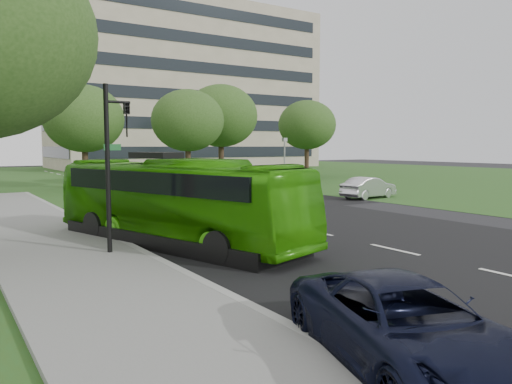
% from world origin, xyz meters
% --- Properties ---
extents(ground, '(160.00, 160.00, 0.00)m').
position_xyz_m(ground, '(0.00, 0.00, 0.00)').
color(ground, black).
rests_on(ground, ground).
extents(street_surfaces, '(120.00, 120.00, 0.15)m').
position_xyz_m(street_surfaces, '(-0.38, 22.75, 0.03)').
color(street_surfaces, black).
rests_on(street_surfaces, ground).
extents(office_building, '(40.10, 20.10, 25.00)m').
position_xyz_m(office_building, '(21.96, 61.96, 12.50)').
color(office_building, gray).
rests_on(office_building, ground).
extents(tree_park_b, '(6.20, 6.20, 8.12)m').
position_xyz_m(tree_park_b, '(-2.39, 27.45, 5.48)').
color(tree_park_b, black).
rests_on(tree_park_b, ground).
extents(tree_park_c, '(6.08, 6.08, 8.07)m').
position_xyz_m(tree_park_c, '(5.59, 25.50, 5.47)').
color(tree_park_c, black).
rests_on(tree_park_c, ground).
extents(tree_park_d, '(6.91, 6.91, 9.13)m').
position_xyz_m(tree_park_d, '(10.54, 28.74, 6.18)').
color(tree_park_d, black).
rests_on(tree_park_d, ground).
extents(tree_park_e, '(6.21, 6.21, 8.27)m').
position_xyz_m(tree_park_e, '(21.53, 29.55, 5.62)').
color(tree_park_e, black).
rests_on(tree_park_e, ground).
extents(bus, '(5.51, 10.74, 2.92)m').
position_xyz_m(bus, '(-5.50, 2.72, 1.46)').
color(bus, '#32970A').
rests_on(bus, ground).
extents(sedan, '(4.32, 2.02, 1.37)m').
position_xyz_m(sedan, '(11.02, 10.00, 0.68)').
color(sedan, silver).
rests_on(sedan, ground).
extents(suv, '(3.47, 5.20, 1.33)m').
position_xyz_m(suv, '(-6.50, -8.00, 0.66)').
color(suv, black).
rests_on(suv, ground).
extents(traffic_light, '(0.83, 0.22, 5.18)m').
position_xyz_m(traffic_light, '(-7.85, 2.00, 3.04)').
color(traffic_light, black).
rests_on(traffic_light, ground).
extents(camera_pole, '(0.36, 0.32, 4.00)m').
position_xyz_m(camera_pole, '(10.86, 18.97, 2.58)').
color(camera_pole, gray).
rests_on(camera_pole, ground).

